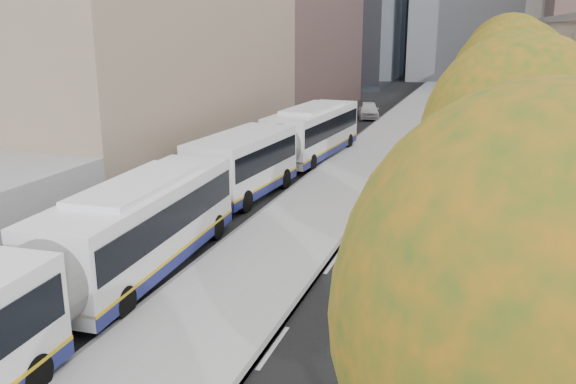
% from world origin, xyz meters
% --- Properties ---
extents(bus_platform, '(4.25, 150.00, 0.15)m').
position_xyz_m(bus_platform, '(-3.88, 35.00, 0.07)').
color(bus_platform, '#ACACAC').
rests_on(bus_platform, ground).
extents(sidewalk, '(4.75, 150.00, 0.08)m').
position_xyz_m(sidewalk, '(4.12, 35.00, 0.04)').
color(sidewalk, gray).
rests_on(sidewalk, ground).
extents(tree_b, '(4.00, 4.00, 6.97)m').
position_xyz_m(tree_b, '(3.60, 5.00, 5.04)').
color(tree_b, black).
rests_on(tree_b, sidewalk).
extents(tree_c, '(4.20, 4.20, 7.28)m').
position_xyz_m(tree_c, '(3.60, 13.00, 5.25)').
color(tree_c, black).
rests_on(tree_c, sidewalk).
extents(tree_d, '(4.40, 4.40, 7.60)m').
position_xyz_m(tree_d, '(3.60, 22.00, 5.47)').
color(tree_d, black).
rests_on(tree_d, sidewalk).
extents(tree_e, '(4.60, 4.60, 7.92)m').
position_xyz_m(tree_e, '(3.60, 31.00, 5.69)').
color(tree_e, black).
rests_on(tree_e, sidewalk).
extents(bus_near, '(3.38, 17.17, 2.84)m').
position_xyz_m(bus_near, '(-7.13, 11.55, 1.55)').
color(bus_near, white).
rests_on(bus_near, ground).
extents(bus_far, '(3.78, 17.79, 2.94)m').
position_xyz_m(bus_far, '(-7.29, 29.91, 1.61)').
color(bus_far, white).
rests_on(bus_far, ground).
extents(distant_car, '(2.59, 4.43, 1.42)m').
position_xyz_m(distant_car, '(-7.05, 50.99, 0.71)').
color(distant_car, silver).
rests_on(distant_car, ground).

